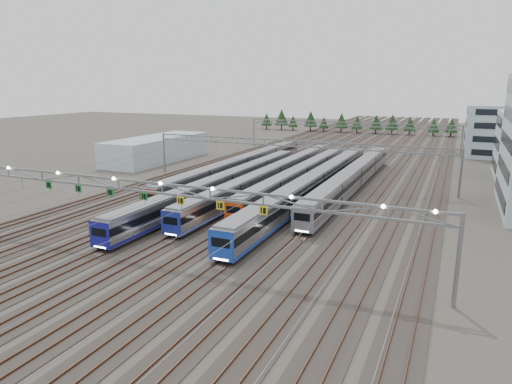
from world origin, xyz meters
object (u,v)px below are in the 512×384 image
at_px(gantry_mid, 293,149).
at_px(train_a, 241,166).
at_px(train_c, 273,175).
at_px(train_b, 225,184).
at_px(train_e, 315,184).
at_px(train_d, 300,176).
at_px(gantry_near, 161,191).
at_px(train_f, 353,178).
at_px(gantry_far, 349,128).
at_px(west_shed, 157,149).

bearing_deg(gantry_mid, train_a, 170.82).
bearing_deg(train_c, train_b, -114.86).
distance_m(train_a, train_e, 20.62).
distance_m(train_d, gantry_near, 38.08).
distance_m(train_c, train_e, 10.01).
relative_size(train_b, train_f, 1.03).
height_order(train_c, train_d, train_c).
bearing_deg(train_e, gantry_near, -102.04).
bearing_deg(train_f, train_e, -120.61).
xyz_separation_m(train_e, gantry_far, (-6.75, 53.24, 4.29)).
bearing_deg(gantry_far, train_a, -104.60).
xyz_separation_m(train_b, gantry_far, (6.75, 58.58, 4.40)).
bearing_deg(train_f, gantry_far, 103.85).
xyz_separation_m(train_b, train_c, (4.50, 9.71, -0.01)).
relative_size(gantry_near, gantry_far, 1.00).
bearing_deg(train_e, gantry_mid, 129.31).
relative_size(train_d, train_e, 0.81).
xyz_separation_m(train_a, gantry_mid, (11.25, -1.82, 4.30)).
xyz_separation_m(train_c, gantry_mid, (2.25, 3.87, 4.41)).
distance_m(train_b, train_c, 10.70).
relative_size(train_e, gantry_far, 1.14).
height_order(train_b, train_c, train_b).
bearing_deg(train_a, gantry_near, -75.04).
relative_size(train_d, gantry_far, 0.93).
xyz_separation_m(gantry_near, west_shed, (-37.82, 51.25, -4.29)).
height_order(train_e, train_f, train_e).
distance_m(train_b, west_shed, 39.74).
distance_m(train_e, gantry_far, 53.84).
xyz_separation_m(train_b, train_f, (18.00, 12.94, 0.09)).
relative_size(train_a, train_f, 1.07).
relative_size(train_c, gantry_mid, 1.13).
distance_m(train_c, gantry_near, 36.67).
height_order(train_b, west_shed, west_shed).
distance_m(train_f, west_shed, 50.51).
distance_m(train_c, gantry_mid, 6.29).
bearing_deg(train_b, train_e, 21.57).
xyz_separation_m(train_d, west_shed, (-40.11, 13.59, 0.82)).
distance_m(train_a, train_b, 16.05).
height_order(train_a, train_f, train_a).
distance_m(train_d, west_shed, 42.36).
relative_size(gantry_mid, west_shed, 1.88).
relative_size(train_f, gantry_near, 0.99).
bearing_deg(gantry_near, train_a, 104.96).
bearing_deg(train_a, train_e, -29.21).
distance_m(train_d, gantry_mid, 5.53).
bearing_deg(train_d, gantry_far, 92.71).
distance_m(train_b, gantry_near, 27.84).
xyz_separation_m(train_f, gantry_mid, (-11.25, 0.64, 4.31)).
bearing_deg(west_shed, train_a, -19.29).
distance_m(train_a, train_c, 10.65).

